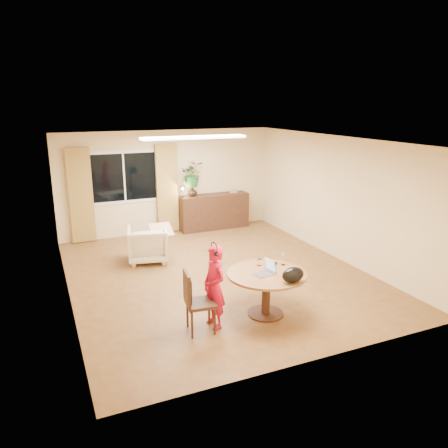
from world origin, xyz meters
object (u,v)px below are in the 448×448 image
dining_table (266,282)px  dining_chair (201,301)px  child (214,287)px  sideboard (214,212)px  armchair (148,244)px

dining_table → dining_chair: bearing=-176.0°
dining_chair → child: bearing=21.9°
dining_chair → sideboard: (2.23, 4.95, -0.01)m
dining_table → child: bearing=-178.9°
dining_chair → sideboard: 5.43m
sideboard → dining_chair: bearing=-114.2°
dining_table → armchair: (-1.12, 3.13, -0.18)m
armchair → sideboard: 2.82m
dining_table → dining_chair: 1.14m
dining_chair → sideboard: size_ratio=0.51×
dining_table → sideboard: (1.10, 4.87, -0.10)m
dining_table → armchair: 3.34m
dining_table → armchair: armchair is taller
child → armchair: child is taller
child → sideboard: 5.28m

